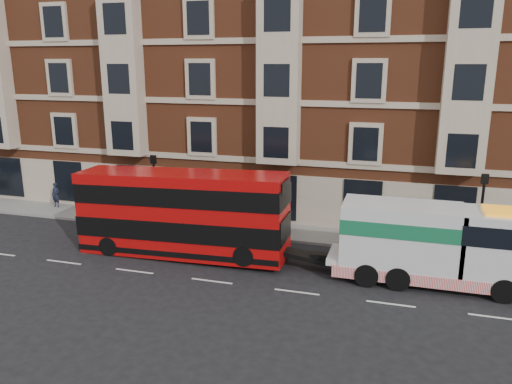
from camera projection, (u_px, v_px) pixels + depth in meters
ground at (212, 281)px, 22.99m from camera, size 120.00×120.00×0.00m
sidewalk at (257, 229)px, 29.93m from camera, size 90.00×3.00×0.15m
victorian_terrace at (295, 58)px, 34.25m from camera, size 45.00×12.00×20.40m
lamp_post_west at (155, 185)px, 29.71m from camera, size 0.35×0.15×4.35m
lamp_post_east at (481, 210)px, 24.80m from camera, size 0.35×0.15×4.35m
double_decker_bus at (182, 212)px, 25.51m from camera, size 10.92×2.51×4.42m
tow_truck at (429, 243)px, 22.32m from camera, size 8.74×2.58×3.64m
pedestrian at (56, 195)px, 34.08m from camera, size 0.66×0.46×1.70m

